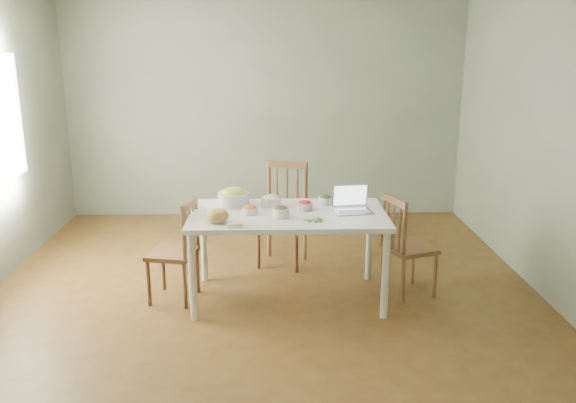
{
  "coord_description": "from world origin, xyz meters",
  "views": [
    {
      "loc": [
        0.1,
        -5.08,
        2.22
      ],
      "look_at": [
        0.22,
        -0.17,
        0.89
      ],
      "focal_mm": 37.16,
      "sensor_mm": 36.0,
      "label": 1
    }
  ],
  "objects_px": {
    "chair_far": "(282,216)",
    "bread_boule": "(217,216)",
    "chair_right": "(410,245)",
    "dining_table": "(288,256)",
    "chair_left": "(172,251)",
    "laptop": "(354,200)",
    "bowl_squash": "(234,197)"
  },
  "relations": [
    {
      "from": "chair_left",
      "to": "dining_table",
      "type": "bearing_deg",
      "value": 101.05
    },
    {
      "from": "bread_boule",
      "to": "bowl_squash",
      "type": "xyz_separation_m",
      "value": [
        0.1,
        0.51,
        0.02
      ]
    },
    {
      "from": "chair_left",
      "to": "bowl_squash",
      "type": "distance_m",
      "value": 0.71
    },
    {
      "from": "chair_far",
      "to": "chair_left",
      "type": "xyz_separation_m",
      "value": [
        -0.97,
        -0.83,
        -0.06
      ]
    },
    {
      "from": "dining_table",
      "to": "chair_left",
      "type": "bearing_deg",
      "value": 179.94
    },
    {
      "from": "laptop",
      "to": "chair_far",
      "type": "bearing_deg",
      "value": 119.78
    },
    {
      "from": "chair_left",
      "to": "bowl_squash",
      "type": "height_order",
      "value": "bowl_squash"
    },
    {
      "from": "chair_left",
      "to": "chair_far",
      "type": "bearing_deg",
      "value": 141.86
    },
    {
      "from": "chair_right",
      "to": "bread_boule",
      "type": "height_order",
      "value": "chair_right"
    },
    {
      "from": "chair_far",
      "to": "chair_right",
      "type": "height_order",
      "value": "chair_far"
    },
    {
      "from": "chair_right",
      "to": "bowl_squash",
      "type": "xyz_separation_m",
      "value": [
        -1.57,
        0.16,
        0.42
      ]
    },
    {
      "from": "chair_far",
      "to": "bowl_squash",
      "type": "xyz_separation_m",
      "value": [
        -0.44,
        -0.6,
        0.36
      ]
    },
    {
      "from": "chair_far",
      "to": "bowl_squash",
      "type": "height_order",
      "value": "chair_far"
    },
    {
      "from": "chair_right",
      "to": "bread_boule",
      "type": "bearing_deg",
      "value": 81.67
    },
    {
      "from": "dining_table",
      "to": "chair_far",
      "type": "bearing_deg",
      "value": 92.68
    },
    {
      "from": "chair_far",
      "to": "bread_boule",
      "type": "bearing_deg",
      "value": -99.04
    },
    {
      "from": "bread_boule",
      "to": "chair_far",
      "type": "bearing_deg",
      "value": 63.99
    },
    {
      "from": "chair_far",
      "to": "laptop",
      "type": "height_order",
      "value": "chair_far"
    },
    {
      "from": "chair_left",
      "to": "laptop",
      "type": "xyz_separation_m",
      "value": [
        1.57,
        0.0,
        0.45
      ]
    },
    {
      "from": "chair_left",
      "to": "chair_right",
      "type": "xyz_separation_m",
      "value": [
        2.09,
        0.07,
        0.0
      ]
    },
    {
      "from": "chair_left",
      "to": "laptop",
      "type": "distance_m",
      "value": 1.63
    },
    {
      "from": "chair_left",
      "to": "chair_right",
      "type": "bearing_deg",
      "value": 103.08
    },
    {
      "from": "chair_far",
      "to": "chair_left",
      "type": "distance_m",
      "value": 1.28
    },
    {
      "from": "chair_left",
      "to": "bowl_squash",
      "type": "xyz_separation_m",
      "value": [
        0.53,
        0.24,
        0.42
      ]
    },
    {
      "from": "chair_right",
      "to": "laptop",
      "type": "xyz_separation_m",
      "value": [
        -0.52,
        -0.07,
        0.44
      ]
    },
    {
      "from": "laptop",
      "to": "dining_table",
      "type": "bearing_deg",
      "value": 174.08
    },
    {
      "from": "bread_boule",
      "to": "laptop",
      "type": "bearing_deg",
      "value": 13.49
    },
    {
      "from": "chair_left",
      "to": "laptop",
      "type": "bearing_deg",
      "value": 101.12
    },
    {
      "from": "dining_table",
      "to": "bread_boule",
      "type": "relative_size",
      "value": 9.16
    },
    {
      "from": "bread_boule",
      "to": "dining_table",
      "type": "bearing_deg",
      "value": 25.21
    },
    {
      "from": "chair_far",
      "to": "bread_boule",
      "type": "height_order",
      "value": "chair_far"
    },
    {
      "from": "bowl_squash",
      "to": "laptop",
      "type": "relative_size",
      "value": 0.89
    }
  ]
}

